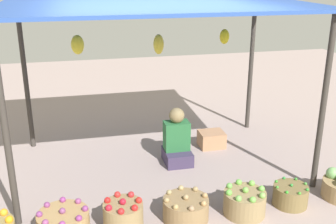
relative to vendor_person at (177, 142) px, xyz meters
name	(u,v)px	position (x,y,z in m)	size (l,w,h in m)	color
ground_plane	(159,164)	(-0.26, -0.02, -0.30)	(14.00, 14.00, 0.00)	gray
market_stall_structure	(157,16)	(-0.26, -0.02, 1.70)	(3.76, 2.33, 2.14)	#38332D
vendor_person	(177,142)	(0.00, 0.00, 0.00)	(0.36, 0.44, 0.78)	#392F4B
basket_purple_onions	(64,223)	(-1.51, -1.34, -0.17)	(0.52, 0.52, 0.31)	#A58251
basket_red_apples	(123,216)	(-0.91, -1.39, -0.14)	(0.41, 0.41, 0.36)	olive
basket_potatoes	(186,209)	(-0.24, -1.36, -0.17)	(0.49, 0.49, 0.30)	olive
basket_green_apples	(245,202)	(0.41, -1.40, -0.16)	(0.46, 0.46, 0.32)	#8C764E
basket_green_chilies	(290,195)	(0.99, -1.35, -0.18)	(0.39, 0.39, 0.26)	brown
wooden_crate_near_vendor	(211,139)	(0.63, 0.38, -0.18)	(0.37, 0.31, 0.23)	#AA7956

